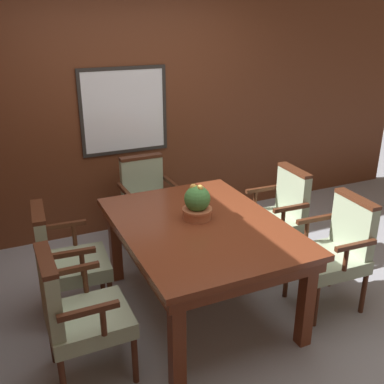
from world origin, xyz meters
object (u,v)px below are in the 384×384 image
Objects in this scene: dining_table at (200,235)px; chair_left_far at (64,257)px; chair_left_near at (76,311)px; potted_plant at (197,203)px; chair_right_near at (336,248)px; chair_right_far at (278,213)px; chair_head_far at (147,199)px.

chair_left_far is at bearing 159.46° from dining_table.
dining_table is 1.74× the size of chair_left_near.
potted_plant is (0.99, -0.27, 0.38)m from chair_left_far.
chair_right_near is 0.75m from chair_right_far.
chair_right_far is at bearing -175.43° from chair_right_near.
chair_left_near and chair_left_far have the same top height.
chair_left_near is 0.71m from chair_left_far.
chair_head_far is (1.00, 1.53, 0.00)m from chair_left_near.
potted_plant is (-0.98, 0.48, 0.38)m from chair_right_near.
chair_right_near is 1.00× the size of chair_head_far.
chair_left_near is 1.18m from potted_plant.
chair_left_far is at bearing -87.52° from chair_right_far.
chair_left_far is (-0.97, 0.36, -0.15)m from dining_table.
chair_left_far is at bearing -140.09° from chair_head_far.
chair_left_near is 1.82m from chair_head_far.
potted_plant is (0.03, -1.09, 0.38)m from chair_head_far.
chair_right_near and chair_right_far have the same top height.
chair_right_far is at bearing -39.82° from chair_head_far.
chair_left_far is at bearing -3.66° from chair_left_near.
chair_left_far is (-1.97, 0.75, 0.00)m from chair_right_near.
dining_table is 1.08m from chair_right_near.
chair_right_far is 1.00× the size of chair_left_far.
chair_right_near is at bearing -106.52° from chair_left_far.
chair_right_far is at bearing 15.96° from potted_plant.
potted_plant is at bearing -101.08° from chair_left_far.
chair_right_near is at bearing -25.86° from potted_plant.
chair_head_far is (-1.00, 0.81, 0.00)m from chair_right_far.
dining_table is at bearing -89.85° from chair_head_far.
chair_left_near and chair_head_far have the same top height.
potted_plant is at bearing -112.81° from chair_right_near.
chair_right_far is (0.98, 0.37, -0.15)m from dining_table.
chair_right_near and chair_left_far have the same top height.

